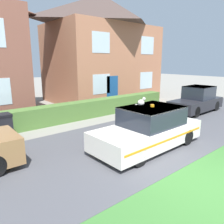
# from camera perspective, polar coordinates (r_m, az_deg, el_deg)

# --- Properties ---
(ground_plane) EXTENTS (80.00, 80.00, 0.00)m
(ground_plane) POSITION_cam_1_polar(r_m,az_deg,el_deg) (6.40, 25.08, -17.20)
(ground_plane) COLOR gray
(road_strip) EXTENTS (28.00, 5.30, 0.01)m
(road_strip) POSITION_cam_1_polar(r_m,az_deg,el_deg) (8.40, 1.45, -8.46)
(road_strip) COLOR #4C4C51
(road_strip) RESTS_ON ground
(lawn_verge) EXTENTS (28.00, 2.25, 0.01)m
(lawn_verge) POSITION_cam_1_polar(r_m,az_deg,el_deg) (6.37, 25.61, -17.33)
(lawn_verge) COLOR #3D7533
(lawn_verge) RESTS_ON ground
(garden_hedge) EXTENTS (13.40, 0.78, 0.94)m
(garden_hedge) POSITION_cam_1_polar(r_m,az_deg,el_deg) (11.91, -9.63, 0.24)
(garden_hedge) COLOR #4C7233
(garden_hedge) RESTS_ON ground
(police_car) EXTENTS (4.35, 1.88, 1.58)m
(police_car) POSITION_cam_1_polar(r_m,az_deg,el_deg) (8.04, 9.61, -4.33)
(police_car) COLOR black
(police_car) RESTS_ON road_strip
(cat) EXTENTS (0.29, 0.32, 0.31)m
(cat) POSITION_cam_1_polar(r_m,az_deg,el_deg) (7.68, 7.74, 2.63)
(cat) COLOR silver
(cat) RESTS_ON police_car
(neighbour_car_near) EXTENTS (4.11, 1.72, 1.58)m
(neighbour_car_near) POSITION_cam_1_polar(r_m,az_deg,el_deg) (14.51, 21.26, 2.81)
(neighbour_car_near) COLOR black
(neighbour_car_near) RESTS_ON road_strip
(house_right) EXTENTS (8.47, 5.88, 8.03)m
(house_right) POSITION_cam_1_polar(r_m,az_deg,el_deg) (18.13, -2.60, 16.32)
(house_right) COLOR #A86B4C
(house_right) RESTS_ON ground
(wheelie_bin) EXTENTS (0.66, 0.61, 1.14)m
(wheelie_bin) POSITION_cam_1_polar(r_m,az_deg,el_deg) (9.39, -26.60, -3.86)
(wheelie_bin) COLOR black
(wheelie_bin) RESTS_ON ground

